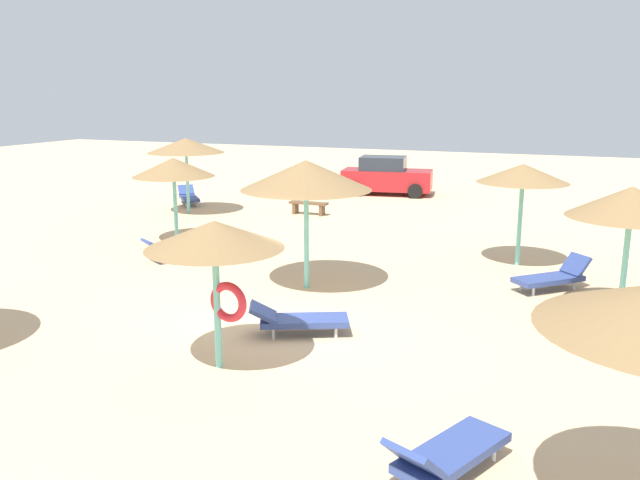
{
  "coord_description": "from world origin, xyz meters",
  "views": [
    {
      "loc": [
        5.59,
        -11.02,
        4.65
      ],
      "look_at": [
        0.0,
        3.0,
        1.2
      ],
      "focal_mm": 36.92,
      "sensor_mm": 36.0,
      "label": 1
    }
  ],
  "objects_px": {
    "bench_0": "(309,206)",
    "parasol_3": "(631,203)",
    "parasol_2": "(215,237)",
    "parasol_4": "(186,146)",
    "parasol_6": "(523,174)",
    "parked_car": "(386,176)",
    "lounger_4": "(189,197)",
    "parasol_1": "(173,167)",
    "lounger_5": "(446,453)",
    "lounger_6": "(553,277)",
    "lounger_2": "(297,319)",
    "lounger_1": "(176,249)",
    "parasol_7": "(306,175)"
  },
  "relations": [
    {
      "from": "bench_0",
      "to": "parasol_3",
      "type": "bearing_deg",
      "value": -38.83
    },
    {
      "from": "parasol_2",
      "to": "parasol_4",
      "type": "distance_m",
      "value": 14.88
    },
    {
      "from": "parasol_6",
      "to": "parked_car",
      "type": "relative_size",
      "value": 0.65
    },
    {
      "from": "parasol_3",
      "to": "lounger_4",
      "type": "xyz_separation_m",
      "value": [
        -16.11,
        8.83,
        -2.14
      ]
    },
    {
      "from": "parasol_1",
      "to": "parasol_2",
      "type": "xyz_separation_m",
      "value": [
        6.08,
        -7.83,
        -0.06
      ]
    },
    {
      "from": "parasol_2",
      "to": "lounger_5",
      "type": "relative_size",
      "value": 1.3
    },
    {
      "from": "lounger_6",
      "to": "lounger_2",
      "type": "bearing_deg",
      "value": -132.17
    },
    {
      "from": "bench_0",
      "to": "parked_car",
      "type": "bearing_deg",
      "value": 77.3
    },
    {
      "from": "parasol_4",
      "to": "lounger_6",
      "type": "xyz_separation_m",
      "value": [
        13.57,
        -5.38,
        -2.27
      ]
    },
    {
      "from": "lounger_2",
      "to": "parasol_2",
      "type": "bearing_deg",
      "value": -108.12
    },
    {
      "from": "parasol_2",
      "to": "parasol_1",
      "type": "bearing_deg",
      "value": 127.83
    },
    {
      "from": "lounger_2",
      "to": "lounger_5",
      "type": "relative_size",
      "value": 1.01
    },
    {
      "from": "parasol_6",
      "to": "bench_0",
      "type": "relative_size",
      "value": 1.84
    },
    {
      "from": "bench_0",
      "to": "lounger_5",
      "type": "bearing_deg",
      "value": -61.82
    },
    {
      "from": "parasol_6",
      "to": "lounger_4",
      "type": "relative_size",
      "value": 1.5
    },
    {
      "from": "parasol_3",
      "to": "parasol_4",
      "type": "height_order",
      "value": "parasol_4"
    },
    {
      "from": "lounger_5",
      "to": "parked_car",
      "type": "xyz_separation_m",
      "value": [
        -6.97,
        21.46,
        0.5
      ]
    },
    {
      "from": "parked_car",
      "to": "parasol_4",
      "type": "bearing_deg",
      "value": -128.03
    },
    {
      "from": "parasol_2",
      "to": "parasol_4",
      "type": "relative_size",
      "value": 0.88
    },
    {
      "from": "lounger_2",
      "to": "parked_car",
      "type": "relative_size",
      "value": 0.48
    },
    {
      "from": "parasol_3",
      "to": "lounger_1",
      "type": "distance_m",
      "value": 11.56
    },
    {
      "from": "parasol_4",
      "to": "parasol_3",
      "type": "bearing_deg",
      "value": -25.23
    },
    {
      "from": "parasol_4",
      "to": "lounger_5",
      "type": "xyz_separation_m",
      "value": [
        12.74,
        -14.08,
        -2.28
      ]
    },
    {
      "from": "parasol_1",
      "to": "parasol_7",
      "type": "xyz_separation_m",
      "value": [
        5.67,
        -3.0,
        0.38
      ]
    },
    {
      "from": "parasol_6",
      "to": "parasol_7",
      "type": "relative_size",
      "value": 0.9
    },
    {
      "from": "lounger_1",
      "to": "lounger_2",
      "type": "xyz_separation_m",
      "value": [
        5.47,
        -4.04,
        -0.01
      ]
    },
    {
      "from": "parasol_2",
      "to": "lounger_4",
      "type": "relative_size",
      "value": 1.39
    },
    {
      "from": "parasol_1",
      "to": "lounger_1",
      "type": "bearing_deg",
      "value": -56.68
    },
    {
      "from": "bench_0",
      "to": "parked_car",
      "type": "relative_size",
      "value": 0.36
    },
    {
      "from": "parasol_1",
      "to": "bench_0",
      "type": "distance_m",
      "value": 6.48
    },
    {
      "from": "lounger_6",
      "to": "parked_car",
      "type": "xyz_separation_m",
      "value": [
        -7.8,
        12.76,
        0.5
      ]
    },
    {
      "from": "parasol_3",
      "to": "parasol_6",
      "type": "bearing_deg",
      "value": 122.77
    },
    {
      "from": "parasol_1",
      "to": "bench_0",
      "type": "relative_size",
      "value": 1.76
    },
    {
      "from": "lounger_4",
      "to": "lounger_5",
      "type": "xyz_separation_m",
      "value": [
        13.88,
        -15.86,
        0.0
      ]
    },
    {
      "from": "parasol_7",
      "to": "lounger_2",
      "type": "relative_size",
      "value": 1.53
    },
    {
      "from": "parasol_3",
      "to": "lounger_2",
      "type": "distance_m",
      "value": 7.05
    },
    {
      "from": "parasol_6",
      "to": "parasol_7",
      "type": "xyz_separation_m",
      "value": [
        -4.5,
        -4.07,
        0.23
      ]
    },
    {
      "from": "parasol_1",
      "to": "parasol_2",
      "type": "relative_size",
      "value": 1.03
    },
    {
      "from": "lounger_6",
      "to": "parked_car",
      "type": "bearing_deg",
      "value": 121.44
    },
    {
      "from": "parasol_2",
      "to": "parasol_3",
      "type": "bearing_deg",
      "value": 38.52
    },
    {
      "from": "parasol_2",
      "to": "lounger_5",
      "type": "distance_m",
      "value": 5.05
    },
    {
      "from": "parasol_2",
      "to": "lounger_2",
      "type": "distance_m",
      "value": 2.82
    },
    {
      "from": "parasol_3",
      "to": "parasol_6",
      "type": "distance_m",
      "value": 4.44
    },
    {
      "from": "bench_0",
      "to": "parasol_2",
      "type": "bearing_deg",
      "value": -73.49
    },
    {
      "from": "parasol_1",
      "to": "lounger_6",
      "type": "height_order",
      "value": "parasol_1"
    },
    {
      "from": "parasol_4",
      "to": "parasol_6",
      "type": "height_order",
      "value": "parasol_4"
    },
    {
      "from": "parasol_7",
      "to": "lounger_2",
      "type": "distance_m",
      "value": 3.93
    },
    {
      "from": "parasol_1",
      "to": "lounger_4",
      "type": "distance_m",
      "value": 7.39
    },
    {
      "from": "parked_car",
      "to": "bench_0",
      "type": "bearing_deg",
      "value": -102.7
    },
    {
      "from": "parasol_7",
      "to": "lounger_6",
      "type": "height_order",
      "value": "parasol_7"
    }
  ]
}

